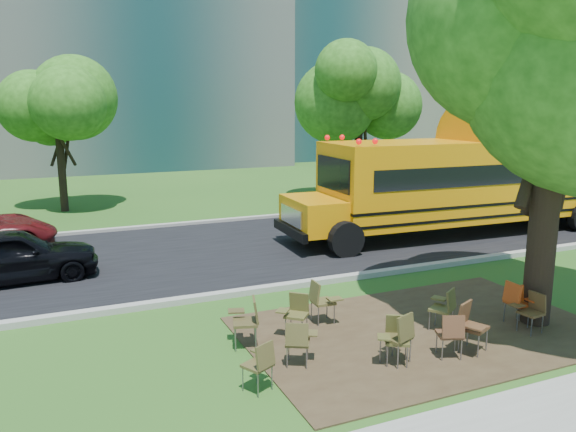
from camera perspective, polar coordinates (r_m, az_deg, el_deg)
name	(u,v)px	position (r m, az deg, el deg)	size (l,w,h in m)	color
ground	(366,330)	(11.53, 7.96, -11.43)	(160.00, 160.00, 0.00)	#234C17
dirt_patch	(423,331)	(11.68, 13.55, -11.27)	(7.00, 4.50, 0.03)	#382819
asphalt_road	(249,248)	(17.55, -4.01, -3.27)	(80.00, 8.00, 0.04)	black
kerb_near	(303,284)	(13.98, 1.52, -6.88)	(80.00, 0.25, 0.14)	gray
kerb_far	(212,222)	(21.35, -7.70, -0.56)	(80.00, 0.25, 0.14)	gray
building_right	(378,15)	(56.16, 9.14, 19.48)	(30.00, 16.00, 25.00)	#6F6A5C
bg_tree_2	(57,109)	(25.03, -22.42, 9.99)	(4.80, 4.80, 6.62)	black
bg_tree_3	(360,91)	(26.77, 7.29, 12.53)	(5.60, 5.60, 7.84)	black
bg_tree_4	(507,106)	(30.87, 21.34, 10.41)	(5.00, 5.00, 6.85)	black
main_tree	(560,46)	(12.08, 25.89, 15.24)	(7.20, 7.20, 9.11)	black
school_bus	(484,179)	(20.68, 19.27, 3.57)	(13.32, 3.48, 3.23)	orange
chair_0	(261,360)	(9.04, -2.80, -14.45)	(0.56, 0.67, 0.83)	#4C4321
chair_1	(299,339)	(9.76, 1.10, -12.37)	(0.70, 0.55, 0.84)	#4D4421
chair_2	(400,333)	(10.02, 11.27, -11.55)	(0.64, 0.73, 0.94)	#423B1C
chair_3	(396,335)	(10.06, 10.89, -11.78)	(0.72, 0.57, 0.85)	#4B4820
chair_4	(452,331)	(10.44, 16.33, -11.15)	(0.69, 0.54, 0.86)	#502F1C
chair_5	(470,323)	(10.79, 18.03, -10.25)	(0.63, 0.74, 0.93)	#4F311C
chair_6	(532,308)	(12.12, 23.51, -8.58)	(0.53, 0.54, 0.82)	#51391D
chair_7	(532,300)	(12.63, 23.53, -7.81)	(0.66, 0.55, 0.82)	#C94D15
chair_8	(248,317)	(10.52, -4.08, -10.18)	(0.58, 0.74, 0.95)	#463C1E
chair_9	(296,310)	(11.01, 0.81, -9.54)	(0.72, 0.57, 0.84)	#504B22
chair_10	(321,298)	(11.54, 3.38, -8.33)	(0.53, 0.61, 0.91)	brown
chair_11	(445,305)	(11.61, 15.65, -8.69)	(0.59, 0.74, 0.89)	brown
chair_12	(518,299)	(12.36, 22.32, -7.83)	(0.53, 0.59, 0.91)	#B83E13
black_car	(12,256)	(15.71, -26.26, -3.64)	(1.65, 4.10, 1.40)	black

